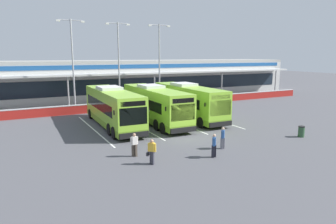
{
  "coord_description": "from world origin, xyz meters",
  "views": [
    {
      "loc": [
        -12.83,
        -21.59,
        6.75
      ],
      "look_at": [
        -0.03,
        3.0,
        1.6
      ],
      "focal_mm": 32.48,
      "sensor_mm": 36.0,
      "label": 1
    }
  ],
  "objects_px": {
    "litter_bin": "(301,131)",
    "coach_bus_leftmost": "(113,108)",
    "pedestrian_in_dark_coat": "(214,145)",
    "lamp_post_west": "(73,60)",
    "lamp_post_centre": "(119,59)",
    "pedestrian_with_handbag": "(152,151)",
    "lamp_post_east": "(159,59)",
    "pedestrian_near_bin": "(134,144)",
    "coach_bus_centre": "(188,102)",
    "coach_bus_left_centre": "(155,105)",
    "pedestrian_child": "(223,137)"
  },
  "relations": [
    {
      "from": "coach_bus_leftmost",
      "to": "pedestrian_child",
      "type": "bearing_deg",
      "value": -65.44
    },
    {
      "from": "lamp_post_west",
      "to": "litter_bin",
      "type": "xyz_separation_m",
      "value": [
        14.54,
        -21.22,
        -5.82
      ]
    },
    {
      "from": "lamp_post_west",
      "to": "lamp_post_centre",
      "type": "xyz_separation_m",
      "value": [
        6.04,
        0.83,
        0.0
      ]
    },
    {
      "from": "pedestrian_near_bin",
      "to": "lamp_post_east",
      "type": "relative_size",
      "value": 0.15
    },
    {
      "from": "coach_bus_centre",
      "to": "pedestrian_in_dark_coat",
      "type": "distance_m",
      "value": 13.23
    },
    {
      "from": "coach_bus_left_centre",
      "to": "pedestrian_child",
      "type": "relative_size",
      "value": 7.54
    },
    {
      "from": "pedestrian_child",
      "to": "lamp_post_east",
      "type": "xyz_separation_m",
      "value": [
        5.14,
        21.18,
        5.42
      ]
    },
    {
      "from": "pedestrian_in_dark_coat",
      "to": "lamp_post_west",
      "type": "xyz_separation_m",
      "value": [
        -4.89,
        22.1,
        5.42
      ]
    },
    {
      "from": "pedestrian_near_bin",
      "to": "lamp_post_east",
      "type": "xyz_separation_m",
      "value": [
        11.54,
        19.82,
        5.42
      ]
    },
    {
      "from": "coach_bus_left_centre",
      "to": "pedestrian_near_bin",
      "type": "bearing_deg",
      "value": -122.46
    },
    {
      "from": "coach_bus_leftmost",
      "to": "coach_bus_left_centre",
      "type": "distance_m",
      "value": 4.34
    },
    {
      "from": "coach_bus_centre",
      "to": "pedestrian_in_dark_coat",
      "type": "bearing_deg",
      "value": -113.57
    },
    {
      "from": "coach_bus_leftmost",
      "to": "pedestrian_with_handbag",
      "type": "xyz_separation_m",
      "value": [
        -1.04,
        -11.36,
        -0.93
      ]
    },
    {
      "from": "lamp_post_centre",
      "to": "litter_bin",
      "type": "height_order",
      "value": "lamp_post_centre"
    },
    {
      "from": "pedestrian_with_handbag",
      "to": "lamp_post_east",
      "type": "distance_m",
      "value": 25.0
    },
    {
      "from": "coach_bus_leftmost",
      "to": "pedestrian_with_handbag",
      "type": "height_order",
      "value": "coach_bus_leftmost"
    },
    {
      "from": "coach_bus_centre",
      "to": "pedestrian_near_bin",
      "type": "relative_size",
      "value": 7.54
    },
    {
      "from": "pedestrian_child",
      "to": "lamp_post_centre",
      "type": "relative_size",
      "value": 0.15
    },
    {
      "from": "pedestrian_near_bin",
      "to": "lamp_post_west",
      "type": "xyz_separation_m",
      "value": [
        -0.21,
        19.45,
        5.42
      ]
    },
    {
      "from": "coach_bus_leftmost",
      "to": "pedestrian_near_bin",
      "type": "relative_size",
      "value": 7.54
    },
    {
      "from": "pedestrian_child",
      "to": "lamp_post_centre",
      "type": "bearing_deg",
      "value": 91.5
    },
    {
      "from": "coach_bus_centre",
      "to": "lamp_post_centre",
      "type": "xyz_separation_m",
      "value": [
        -4.12,
        10.84,
        4.5
      ]
    },
    {
      "from": "coach_bus_leftmost",
      "to": "coach_bus_left_centre",
      "type": "relative_size",
      "value": 1.0
    },
    {
      "from": "lamp_post_west",
      "to": "lamp_post_centre",
      "type": "distance_m",
      "value": 6.09
    },
    {
      "from": "coach_bus_left_centre",
      "to": "litter_bin",
      "type": "distance_m",
      "value": 13.89
    },
    {
      "from": "pedestrian_child",
      "to": "litter_bin",
      "type": "relative_size",
      "value": 1.74
    },
    {
      "from": "litter_bin",
      "to": "pedestrian_in_dark_coat",
      "type": "bearing_deg",
      "value": -174.79
    },
    {
      "from": "litter_bin",
      "to": "coach_bus_leftmost",
      "type": "bearing_deg",
      "value": 138.93
    },
    {
      "from": "coach_bus_left_centre",
      "to": "lamp_post_east",
      "type": "xyz_separation_m",
      "value": [
        5.75,
        10.72,
        4.5
      ]
    },
    {
      "from": "pedestrian_with_handbag",
      "to": "lamp_post_east",
      "type": "height_order",
      "value": "lamp_post_east"
    },
    {
      "from": "lamp_post_west",
      "to": "pedestrian_in_dark_coat",
      "type": "bearing_deg",
      "value": -77.54
    },
    {
      "from": "coach_bus_leftmost",
      "to": "lamp_post_west",
      "type": "height_order",
      "value": "lamp_post_west"
    },
    {
      "from": "pedestrian_child",
      "to": "lamp_post_east",
      "type": "height_order",
      "value": "lamp_post_east"
    },
    {
      "from": "coach_bus_centre",
      "to": "pedestrian_in_dark_coat",
      "type": "height_order",
      "value": "coach_bus_centre"
    },
    {
      "from": "pedestrian_with_handbag",
      "to": "litter_bin",
      "type": "relative_size",
      "value": 1.74
    },
    {
      "from": "coach_bus_leftmost",
      "to": "lamp_post_centre",
      "type": "bearing_deg",
      "value": 68.03
    },
    {
      "from": "coach_bus_left_centre",
      "to": "lamp_post_centre",
      "type": "height_order",
      "value": "lamp_post_centre"
    },
    {
      "from": "pedestrian_near_bin",
      "to": "lamp_post_east",
      "type": "height_order",
      "value": "lamp_post_east"
    },
    {
      "from": "coach_bus_centre",
      "to": "coach_bus_leftmost",
      "type": "bearing_deg",
      "value": 179.97
    },
    {
      "from": "pedestrian_near_bin",
      "to": "lamp_post_west",
      "type": "distance_m",
      "value": 20.19
    },
    {
      "from": "lamp_post_west",
      "to": "litter_bin",
      "type": "relative_size",
      "value": 11.83
    },
    {
      "from": "coach_bus_leftmost",
      "to": "coach_bus_centre",
      "type": "bearing_deg",
      "value": -0.03
    },
    {
      "from": "pedestrian_with_handbag",
      "to": "lamp_post_east",
      "type": "xyz_separation_m",
      "value": [
        11.12,
        21.73,
        5.43
      ]
    },
    {
      "from": "pedestrian_in_dark_coat",
      "to": "lamp_post_east",
      "type": "xyz_separation_m",
      "value": [
        6.86,
        22.47,
        5.42
      ]
    },
    {
      "from": "coach_bus_leftmost",
      "to": "pedestrian_with_handbag",
      "type": "relative_size",
      "value": 7.54
    },
    {
      "from": "pedestrian_with_handbag",
      "to": "litter_bin",
      "type": "height_order",
      "value": "pedestrian_with_handbag"
    },
    {
      "from": "coach_bus_left_centre",
      "to": "pedestrian_in_dark_coat",
      "type": "relative_size",
      "value": 7.54
    },
    {
      "from": "coach_bus_centre",
      "to": "lamp_post_east",
      "type": "distance_m",
      "value": 11.42
    },
    {
      "from": "pedestrian_near_bin",
      "to": "lamp_post_west",
      "type": "height_order",
      "value": "lamp_post_west"
    },
    {
      "from": "lamp_post_east",
      "to": "coach_bus_centre",
      "type": "bearing_deg",
      "value": -98.7
    }
  ]
}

